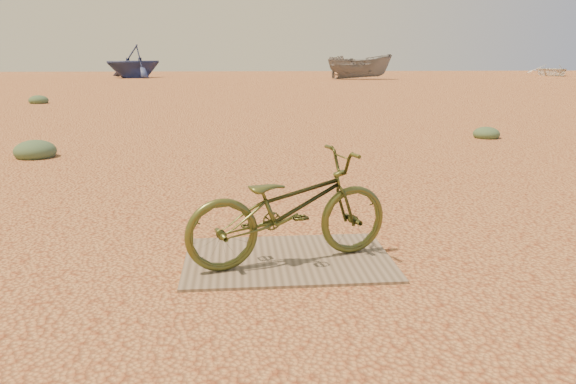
{
  "coord_description": "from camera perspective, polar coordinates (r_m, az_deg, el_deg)",
  "views": [
    {
      "loc": [
        -0.68,
        -4.43,
        1.57
      ],
      "look_at": [
        -0.29,
        -0.26,
        0.56
      ],
      "focal_mm": 35.0,
      "sensor_mm": 36.0,
      "label": 1
    }
  ],
  "objects": [
    {
      "name": "kale_c",
      "position": [
        21.48,
        -23.99,
        8.23
      ],
      "size": [
        0.66,
        0.66,
        0.36
      ],
      "primitive_type": "ellipsoid",
      "color": "#506E48",
      "rests_on": "ground"
    },
    {
      "name": "kale_a",
      "position": [
        9.88,
        -24.25,
        3.24
      ],
      "size": [
        0.65,
        0.65,
        0.36
      ],
      "primitive_type": "ellipsoid",
      "color": "#506E48",
      "rests_on": "ground"
    },
    {
      "name": "bicycle",
      "position": [
        4.27,
        0.16,
        -1.59
      ],
      "size": [
        1.73,
        1.01,
        0.86
      ],
      "primitive_type": "imported",
      "rotation": [
        0.0,
        0.0,
        1.86
      ],
      "color": "#4A5221",
      "rests_on": "plywood_board"
    },
    {
      "name": "boat_far_right",
      "position": [
        54.02,
        25.23,
        11.14
      ],
      "size": [
        4.09,
        5.09,
        0.94
      ],
      "primitive_type": "imported",
      "rotation": [
        0.0,
        0.0,
        -0.2
      ],
      "color": "silver",
      "rests_on": "ground"
    },
    {
      "name": "ground",
      "position": [
        4.75,
        3.22,
        -5.74
      ],
      "size": [
        120.0,
        120.0,
        0.0
      ],
      "primitive_type": "plane",
      "color": "tan",
      "rests_on": "ground"
    },
    {
      "name": "boat_mid_right",
      "position": [
        41.36,
        7.28,
        12.5
      ],
      "size": [
        4.77,
        2.48,
        1.76
      ],
      "primitive_type": "imported",
      "rotation": [
        0.0,
        0.0,
        1.39
      ],
      "color": "slate",
      "rests_on": "ground"
    },
    {
      "name": "kale_b",
      "position": [
        11.87,
        19.47,
        5.21
      ],
      "size": [
        0.52,
        0.52,
        0.29
      ],
      "primitive_type": "ellipsoid",
      "color": "#506E48",
      "rests_on": "ground"
    },
    {
      "name": "plywood_board",
      "position": [
        4.47,
        -0.0,
        -6.82
      ],
      "size": [
        1.62,
        1.12,
        0.02
      ],
      "primitive_type": "cube",
      "color": "#827058",
      "rests_on": "ground"
    },
    {
      "name": "boat_far_left",
      "position": [
        45.55,
        -15.41,
        12.69
      ],
      "size": [
        6.25,
        6.26,
        2.5
      ],
      "primitive_type": "imported",
      "rotation": [
        0.0,
        0.0,
        -0.78
      ],
      "color": "navy",
      "rests_on": "ground"
    }
  ]
}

